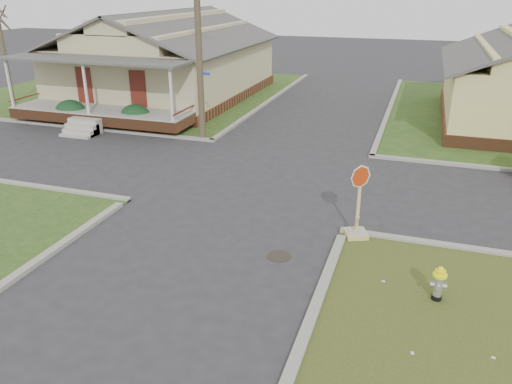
% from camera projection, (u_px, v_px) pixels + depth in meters
% --- Properties ---
extents(ground, '(120.00, 120.00, 0.00)m').
position_uv_depth(ground, '(210.00, 236.00, 14.24)').
color(ground, '#2A292C').
rests_on(ground, ground).
extents(verge_far_left, '(19.00, 19.00, 0.05)m').
position_uv_depth(verge_far_left, '(139.00, 90.00, 33.80)').
color(verge_far_left, '#274518').
rests_on(verge_far_left, ground).
extents(curbs, '(80.00, 40.00, 0.12)m').
position_uv_depth(curbs, '(263.00, 177.00, 18.62)').
color(curbs, gray).
rests_on(curbs, ground).
extents(manhole, '(0.64, 0.64, 0.01)m').
position_uv_depth(manhole, '(279.00, 256.00, 13.15)').
color(manhole, black).
rests_on(manhole, ground).
extents(corner_house, '(10.10, 15.50, 5.30)m').
position_uv_depth(corner_house, '(167.00, 61.00, 30.90)').
color(corner_house, brown).
rests_on(corner_house, ground).
extents(utility_pole, '(1.80, 0.28, 9.00)m').
position_uv_depth(utility_pole, '(198.00, 34.00, 21.47)').
color(utility_pole, '#453828').
rests_on(utility_pole, ground).
extents(tree_far_left, '(0.22, 0.22, 4.90)m').
position_uv_depth(tree_far_left, '(6.00, 62.00, 29.05)').
color(tree_far_left, '#453828').
rests_on(tree_far_left, verge_far_left).
extents(fire_hydrant, '(0.31, 0.31, 0.84)m').
position_uv_depth(fire_hydrant, '(439.00, 282.00, 11.10)').
color(fire_hydrant, black).
rests_on(fire_hydrant, ground).
extents(stop_sign, '(0.61, 0.59, 2.14)m').
position_uv_depth(stop_sign, '(357.00, 221.00, 13.94)').
color(stop_sign, tan).
rests_on(stop_sign, ground).
extents(hedge_left, '(1.54, 1.27, 1.18)m').
position_uv_depth(hedge_left, '(71.00, 112.00, 25.37)').
color(hedge_left, '#133419').
rests_on(hedge_left, verge_far_left).
extents(hedge_right, '(1.51, 1.24, 1.15)m').
position_uv_depth(hedge_right, '(136.00, 117.00, 24.60)').
color(hedge_right, '#133419').
rests_on(hedge_right, verge_far_left).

